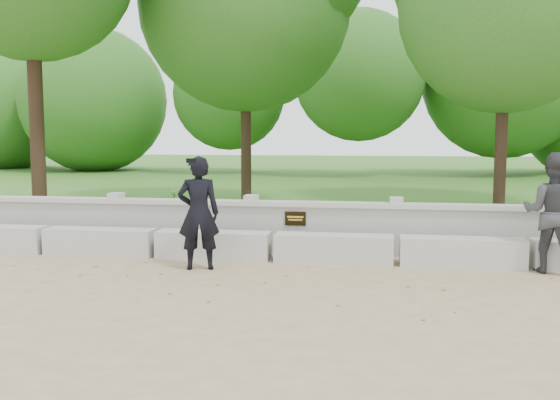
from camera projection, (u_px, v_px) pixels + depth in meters
The scene contains 9 objects.
ground at pixel (248, 288), 8.35m from camera, with size 80.00×80.00×0.00m, color tan.
lawn at pixel (331, 189), 22.08m from camera, with size 40.00×22.00×0.25m, color #2C561A.
concrete_bench at pixel (273, 247), 10.20m from camera, with size 11.90×0.45×0.45m.
parapet_wall at pixel (279, 226), 10.86m from camera, with size 12.50×0.35×0.90m.
man_main at pixel (199, 213), 9.46m from camera, with size 0.72×0.66×1.73m.
visitor_left at pixel (553, 213), 9.24m from camera, with size 1.07×0.97×1.79m.
shrub_a at pixel (174, 212), 12.37m from camera, with size 0.28×0.19×0.52m, color #42872D.
shrub_b at pixel (286, 215), 11.53m from camera, with size 0.35×0.28×0.63m, color #42872D.
shrub_d at pixel (174, 203), 13.39m from camera, with size 0.37×0.33×0.66m, color #42872D.
Camera 1 is at (1.73, -8.01, 2.05)m, focal length 40.00 mm.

